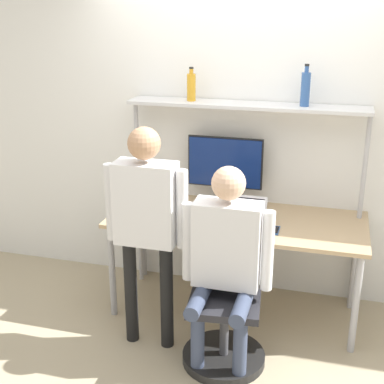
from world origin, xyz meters
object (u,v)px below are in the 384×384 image
office_chair (225,320)px  person_seated (226,253)px  bottle_blue (305,89)px  cell_phone (274,230)px  person_standing (146,213)px  monitor (225,166)px  bottle_amber (191,87)px  laptop (243,219)px

office_chair → person_seated: size_ratio=0.69×
person_seated → bottle_blue: 1.35m
cell_phone → person_standing: bearing=-151.1°
person_seated → monitor: bearing=102.8°
monitor → person_seated: size_ratio=0.44×
cell_phone → bottle_blue: bottle_blue is taller
cell_phone → bottle_amber: bearing=150.1°
laptop → monitor: bearing=118.4°
laptop → person_standing: (-0.57, -0.46, 0.16)m
cell_phone → person_seated: 0.57m
person_standing → bottle_amber: 1.11m
laptop → person_seated: person_seated is taller
cell_phone → person_standing: person_standing is taller
cell_phone → office_chair: bearing=-117.5°
office_chair → person_seated: 0.53m
bottle_blue → laptop: bearing=-131.7°
cell_phone → person_standing: size_ratio=0.10×
cell_phone → laptop: bearing=174.4°
cell_phone → bottle_blue: size_ratio=0.50×
person_standing → bottle_blue: bearing=43.0°
laptop → office_chair: bearing=-91.7°
person_seated → laptop: bearing=89.0°
bottle_blue → office_chair: bearing=-112.4°
office_chair → bottle_blue: (0.37, 0.89, 1.43)m
monitor → bottle_amber: bottle_amber is taller
monitor → cell_phone: size_ratio=3.98×
laptop → cell_phone: bearing=-5.6°
laptop → person_standing: 0.75m
monitor → office_chair: size_ratio=0.64×
person_standing → bottle_blue: bottle_blue is taller
person_seated → person_standing: size_ratio=0.87×
monitor → person_seated: person_seated is taller
laptop → bottle_blue: bearing=48.3°
monitor → office_chair: (0.22, -0.92, -0.80)m
office_chair → bottle_blue: size_ratio=3.14×
monitor → laptop: monitor is taller
cell_phone → person_standing: (-0.80, -0.44, 0.22)m
laptop → bottle_amber: bearing=141.4°
cell_phone → bottle_amber: (-0.73, 0.42, 0.92)m
person_standing → cell_phone: bearing=28.9°
laptop → cell_phone: laptop is taller
laptop → office_chair: 0.73m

